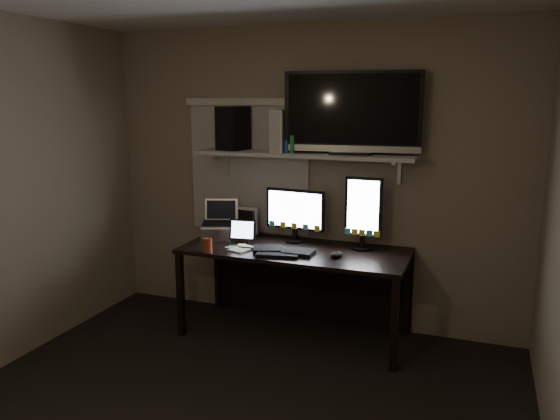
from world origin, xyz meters
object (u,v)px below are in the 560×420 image
at_px(tablet, 243,231).
at_px(speaker, 233,128).
at_px(desk, 299,266).
at_px(tv, 352,113).
at_px(monitor_portrait, 363,213).
at_px(laptop, 217,220).
at_px(mouse, 337,255).
at_px(monitor_landscape, 295,215).
at_px(cup, 207,245).
at_px(keyboard, 283,251).
at_px(game_console, 281,131).

xyz_separation_m(tablet, speaker, (-0.16, 0.18, 0.83)).
relative_size(desk, tv, 1.69).
height_order(monitor_portrait, laptop, monitor_portrait).
height_order(desk, mouse, mouse).
bearing_deg(tablet, laptop, 164.13).
distance_m(monitor_landscape, cup, 0.78).
xyz_separation_m(monitor_landscape, cup, (-0.54, -0.53, -0.17)).
height_order(monitor_landscape, tv, tv).
relative_size(desk, tablet, 8.07).
bearing_deg(tablet, cup, -120.18).
xyz_separation_m(keyboard, speaker, (-0.58, 0.35, 0.92)).
distance_m(monitor_landscape, speaker, 0.90).
relative_size(tablet, cup, 2.05).
height_order(monitor_portrait, keyboard, monitor_portrait).
distance_m(laptop, speaker, 0.79).
xyz_separation_m(mouse, tablet, (-0.84, 0.15, 0.08)).
xyz_separation_m(desk, tablet, (-0.47, -0.08, 0.27)).
height_order(desk, monitor_landscape, monitor_landscape).
relative_size(desk, game_console, 5.31).
distance_m(keyboard, tablet, 0.46).
bearing_deg(desk, cup, -144.21).
relative_size(monitor_landscape, cup, 4.74).
distance_m(desk, monitor_landscape, 0.42).
bearing_deg(keyboard, tablet, 146.76).
height_order(desk, speaker, speaker).
bearing_deg(laptop, tv, -12.74).
xyz_separation_m(monitor_portrait, mouse, (-0.13, -0.29, -0.27)).
xyz_separation_m(tablet, tv, (0.86, 0.18, 0.97)).
distance_m(desk, monitor_portrait, 0.70).
xyz_separation_m(monitor_landscape, tablet, (-0.40, -0.17, -0.13)).
height_order(tablet, speaker, speaker).
bearing_deg(monitor_landscape, tv, 6.29).
distance_m(monitor_portrait, mouse, 0.42).
height_order(monitor_landscape, speaker, speaker).
xyz_separation_m(desk, game_console, (-0.20, 0.10, 1.10)).
bearing_deg(speaker, desk, 4.78).
relative_size(laptop, cup, 2.93).
height_order(desk, laptop, laptop).
height_order(monitor_landscape, laptop, monitor_landscape).
bearing_deg(laptop, monitor_portrait, -15.20).
relative_size(tablet, tv, 0.21).
bearing_deg(desk, mouse, -32.06).
bearing_deg(mouse, laptop, -171.54).
xyz_separation_m(desk, monitor_portrait, (0.51, 0.06, 0.47)).
xyz_separation_m(tv, speaker, (-1.02, 0.00, -0.14)).
xyz_separation_m(monitor_portrait, tablet, (-0.97, -0.14, -0.20)).
xyz_separation_m(monitor_landscape, laptop, (-0.66, -0.14, -0.07)).
height_order(laptop, speaker, speaker).
relative_size(tv, game_console, 3.13).
xyz_separation_m(cup, speaker, (-0.02, 0.54, 0.88)).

